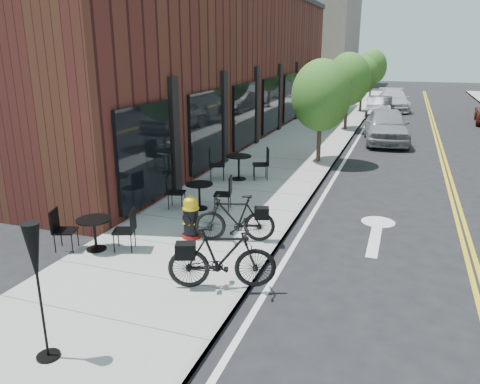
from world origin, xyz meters
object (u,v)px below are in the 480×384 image
at_px(bistro_set_b, 199,192).
at_px(parked_car_a, 386,126).
at_px(bicycle_right, 222,258).
at_px(bistro_set_a, 95,230).
at_px(bistro_set_c, 239,164).
at_px(bicycle_left, 235,218).
at_px(patio_umbrella, 35,264).
at_px(parked_car_b, 379,108).
at_px(fire_hydrant, 191,217).
at_px(parked_car_c, 393,100).

bearing_deg(bistro_set_b, parked_car_a, 57.88).
xyz_separation_m(bicycle_right, parked_car_a, (2.04, 15.81, 0.10)).
xyz_separation_m(bistro_set_a, bistro_set_c, (1.00, 6.34, 0.06)).
xyz_separation_m(bicycle_left, bistro_set_a, (-2.65, -1.44, -0.08)).
relative_size(bistro_set_a, bistro_set_c, 0.88).
bearing_deg(patio_umbrella, parked_car_b, 83.99).
distance_m(fire_hydrant, parked_car_b, 22.12).
distance_m(bistro_set_b, parked_car_c, 24.91).
height_order(bicycle_left, parked_car_b, parked_car_b).
xyz_separation_m(parked_car_a, parked_car_c, (-0.15, 12.60, -0.06)).
xyz_separation_m(bistro_set_b, parked_car_c, (4.05, 24.57, 0.16)).
distance_m(bicycle_left, bicycle_right, 2.15).
distance_m(bicycle_left, parked_car_b, 21.90).
bearing_deg(bicycle_left, bistro_set_a, -79.01).
bearing_deg(bistro_set_a, parked_car_a, 51.75).
distance_m(bicycle_right, bistro_set_c, 7.31).
bearing_deg(fire_hydrant, bistro_set_b, 100.15).
distance_m(fire_hydrant, bistro_set_c, 5.06).
distance_m(bistro_set_a, patio_umbrella, 3.81).
height_order(fire_hydrant, patio_umbrella, patio_umbrella).
height_order(fire_hydrant, parked_car_a, parked_car_a).
distance_m(bistro_set_c, parked_car_b, 17.27).
distance_m(bistro_set_a, parked_car_b, 23.68).
bearing_deg(parked_car_a, bistro_set_b, -115.98).
bearing_deg(patio_umbrella, bistro_set_c, 93.55).
relative_size(parked_car_a, parked_car_b, 1.12).
distance_m(parked_car_b, parked_car_c, 4.54).
distance_m(bicycle_right, bistro_set_a, 3.23).
bearing_deg(fire_hydrant, bicycle_right, -60.62).
bearing_deg(fire_hydrant, bicycle_left, -1.73).
relative_size(bistro_set_a, bistro_set_b, 0.99).
relative_size(parked_car_b, parked_car_c, 0.82).
bearing_deg(bistro_set_b, parked_car_c, 67.85).
bearing_deg(parked_car_b, patio_umbrella, -97.10).
distance_m(bicycle_left, bistro_set_a, 3.02).
bearing_deg(bicycle_right, bistro_set_b, 9.40).
xyz_separation_m(bicycle_right, parked_car_c, (1.88, 28.41, 0.04)).
relative_size(bicycle_right, parked_car_b, 0.46).
bearing_deg(bistro_set_b, fire_hydrant, -84.09).
bearing_deg(fire_hydrant, bistro_set_a, -149.58).
bearing_deg(parked_car_b, fire_hydrant, -98.28).
xyz_separation_m(fire_hydrant, patio_umbrella, (-0.03, -4.64, 0.96)).
bearing_deg(bistro_set_c, bistro_set_b, -112.29).
bearing_deg(parked_car_b, parked_car_c, 80.70).
height_order(fire_hydrant, bistro_set_a, fire_hydrant).
distance_m(bistro_set_a, parked_car_c, 28.22).
distance_m(bistro_set_c, parked_car_c, 21.81).
xyz_separation_m(parked_car_a, parked_car_b, (-0.80, 8.10, -0.11)).
height_order(fire_hydrant, bicycle_right, bicycle_right).
bearing_deg(parked_car_a, fire_hydrant, -111.10).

